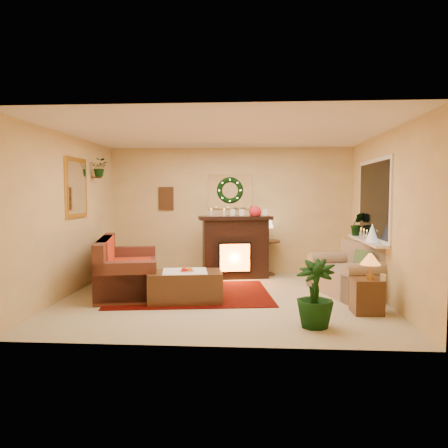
# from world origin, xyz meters

# --- Properties ---
(floor) EXTENTS (5.00, 5.00, 0.00)m
(floor) POSITION_xyz_m (0.00, 0.00, 0.00)
(floor) COLOR beige
(floor) RESTS_ON ground
(ceiling) EXTENTS (5.00, 5.00, 0.00)m
(ceiling) POSITION_xyz_m (0.00, 0.00, 2.60)
(ceiling) COLOR white
(ceiling) RESTS_ON ground
(wall_back) EXTENTS (5.00, 5.00, 0.00)m
(wall_back) POSITION_xyz_m (0.00, 2.25, 1.30)
(wall_back) COLOR #EFD88C
(wall_back) RESTS_ON ground
(wall_front) EXTENTS (5.00, 5.00, 0.00)m
(wall_front) POSITION_xyz_m (0.00, -2.25, 1.30)
(wall_front) COLOR #EFD88C
(wall_front) RESTS_ON ground
(wall_left) EXTENTS (4.50, 4.50, 0.00)m
(wall_left) POSITION_xyz_m (-2.50, 0.00, 1.30)
(wall_left) COLOR #EFD88C
(wall_left) RESTS_ON ground
(wall_right) EXTENTS (4.50, 4.50, 0.00)m
(wall_right) POSITION_xyz_m (2.50, 0.00, 1.30)
(wall_right) COLOR #EFD88C
(wall_right) RESTS_ON ground
(area_rug) EXTENTS (2.81, 2.26, 0.01)m
(area_rug) POSITION_xyz_m (-0.54, 0.19, 0.01)
(area_rug) COLOR #5C130B
(area_rug) RESTS_ON floor
(sofa) EXTENTS (1.39, 2.26, 0.90)m
(sofa) POSITION_xyz_m (-1.63, 0.37, 0.43)
(sofa) COLOR #4C281F
(sofa) RESTS_ON floor
(red_throw) EXTENTS (0.78, 1.27, 0.02)m
(red_throw) POSITION_xyz_m (-1.68, 0.51, 0.46)
(red_throw) COLOR red
(red_throw) RESTS_ON sofa
(fireplace) EXTENTS (1.31, 0.65, 1.15)m
(fireplace) POSITION_xyz_m (0.14, 1.62, 0.55)
(fireplace) COLOR black
(fireplace) RESTS_ON floor
(poinsettia) EXTENTS (0.24, 0.24, 0.24)m
(poinsettia) POSITION_xyz_m (0.52, 1.58, 1.30)
(poinsettia) COLOR red
(poinsettia) RESTS_ON fireplace
(mantel_candle_a) EXTENTS (0.05, 0.05, 0.16)m
(mantel_candle_a) POSITION_xyz_m (-0.34, 1.64, 1.26)
(mantel_candle_a) COLOR white
(mantel_candle_a) RESTS_ON fireplace
(mantel_candle_b) EXTENTS (0.05, 0.05, 0.16)m
(mantel_candle_b) POSITION_xyz_m (-0.08, 1.57, 1.26)
(mantel_candle_b) COLOR white
(mantel_candle_b) RESTS_ON fireplace
(mantel_mirror) EXTENTS (0.92, 0.02, 0.72)m
(mantel_mirror) POSITION_xyz_m (0.00, 2.23, 1.70)
(mantel_mirror) COLOR white
(mantel_mirror) RESTS_ON wall_back
(wreath) EXTENTS (0.55, 0.11, 0.55)m
(wreath) POSITION_xyz_m (0.00, 2.19, 1.72)
(wreath) COLOR #194719
(wreath) RESTS_ON wall_back
(wall_art) EXTENTS (0.32, 0.03, 0.48)m
(wall_art) POSITION_xyz_m (-1.35, 2.23, 1.55)
(wall_art) COLOR #381E11
(wall_art) RESTS_ON wall_back
(gold_mirror) EXTENTS (0.03, 0.84, 1.00)m
(gold_mirror) POSITION_xyz_m (-2.48, 0.30, 1.75)
(gold_mirror) COLOR gold
(gold_mirror) RESTS_ON wall_left
(hanging_plant) EXTENTS (0.33, 0.28, 0.36)m
(hanging_plant) POSITION_xyz_m (-2.34, 1.05, 1.97)
(hanging_plant) COLOR #194719
(hanging_plant) RESTS_ON wall_left
(loveseat) EXTENTS (1.23, 1.62, 0.83)m
(loveseat) POSITION_xyz_m (2.06, 0.40, 0.42)
(loveseat) COLOR #7F7250
(loveseat) RESTS_ON floor
(window_frame) EXTENTS (0.03, 1.86, 1.36)m
(window_frame) POSITION_xyz_m (2.48, 0.55, 1.55)
(window_frame) COLOR white
(window_frame) RESTS_ON wall_right
(window_glass) EXTENTS (0.02, 1.70, 1.22)m
(window_glass) POSITION_xyz_m (2.47, 0.55, 1.55)
(window_glass) COLOR black
(window_glass) RESTS_ON wall_right
(window_sill) EXTENTS (0.22, 1.86, 0.04)m
(window_sill) POSITION_xyz_m (2.38, 0.55, 0.87)
(window_sill) COLOR white
(window_sill) RESTS_ON wall_right
(mini_tree) EXTENTS (0.20, 0.20, 0.29)m
(mini_tree) POSITION_xyz_m (2.35, 0.11, 1.04)
(mini_tree) COLOR silver
(mini_tree) RESTS_ON window_sill
(sill_plant) EXTENTS (0.30, 0.24, 0.54)m
(sill_plant) POSITION_xyz_m (2.37, 1.22, 1.08)
(sill_plant) COLOR #235521
(sill_plant) RESTS_ON window_sill
(side_table_round) EXTENTS (0.71, 0.71, 0.71)m
(side_table_round) POSITION_xyz_m (0.76, 1.98, 0.33)
(side_table_round) COLOR #4D2B14
(side_table_round) RESTS_ON floor
(lamp_cream) EXTENTS (0.31, 0.31, 0.47)m
(lamp_cream) POSITION_xyz_m (0.74, 1.95, 0.88)
(lamp_cream) COLOR #FFE8C1
(lamp_cream) RESTS_ON side_table_round
(end_table_square) EXTENTS (0.40, 0.40, 0.48)m
(end_table_square) POSITION_xyz_m (2.05, -0.79, 0.27)
(end_table_square) COLOR #502B14
(end_table_square) RESTS_ON floor
(lamp_tiffany) EXTENTS (0.28, 0.28, 0.41)m
(lamp_tiffany) POSITION_xyz_m (2.09, -0.80, 0.74)
(lamp_tiffany) COLOR orange
(lamp_tiffany) RESTS_ON end_table_square
(coffee_table) EXTENTS (1.20, 0.79, 0.47)m
(coffee_table) POSITION_xyz_m (-0.55, -0.32, 0.21)
(coffee_table) COLOR black
(coffee_table) RESTS_ON floor
(fruit_bowl) EXTENTS (0.24, 0.24, 0.06)m
(fruit_bowl) POSITION_xyz_m (-0.52, -0.35, 0.45)
(fruit_bowl) COLOR silver
(fruit_bowl) RESTS_ON coffee_table
(floor_palm) EXTENTS (1.78, 1.78, 2.51)m
(floor_palm) POSITION_xyz_m (1.25, -1.48, 0.45)
(floor_palm) COLOR #19381A
(floor_palm) RESTS_ON floor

